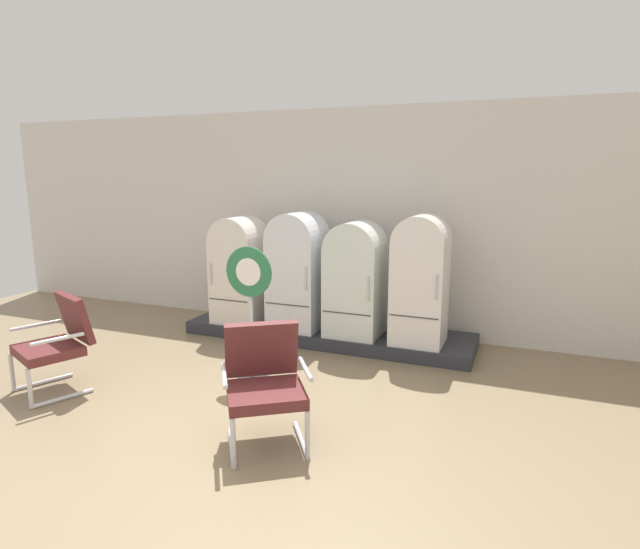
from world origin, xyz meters
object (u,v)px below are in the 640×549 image
Objects in this scene: refrigerator_3 at (420,276)px; sign_stand at (250,313)px; refrigerator_2 at (355,276)px; refrigerator_0 at (239,267)px; armchair_left at (58,339)px; refrigerator_1 at (298,267)px; armchair_right at (264,379)px.

refrigerator_3 is 1.07× the size of sign_stand.
refrigerator_0 is at bearing -179.55° from refrigerator_2.
refrigerator_2 is at bearing 178.47° from refrigerator_3.
refrigerator_3 reaches higher than armchair_left.
refrigerator_1 reaches higher than armchair_right.
refrigerator_1 reaches higher than refrigerator_0.
refrigerator_3 is at bearing 43.74° from sign_stand.
refrigerator_1 is at bearing 108.70° from armchair_right.
armchair_right is at bearing -71.30° from refrigerator_1.
sign_stand is (0.95, -1.39, -0.18)m from refrigerator_0.
refrigerator_0 is 0.93× the size of refrigerator_3.
armchair_left is (-1.51, -2.35, -0.42)m from refrigerator_1.
refrigerator_2 is 1.47× the size of armchair_left.
armchair_left is at bearing -106.06° from refrigerator_0.
refrigerator_2 reaches higher than sign_stand.
refrigerator_0 reaches higher than sign_stand.
refrigerator_2 reaches higher than armchair_left.
armchair_right is (1.67, -2.44, -0.38)m from refrigerator_0.
refrigerator_2 is 0.99× the size of sign_stand.
refrigerator_1 is 1.06× the size of sign_stand.
armchair_right is at bearing -88.52° from refrigerator_2.
refrigerator_1 is (0.84, 0.03, 0.04)m from refrigerator_0.
refrigerator_1 is 1.56m from refrigerator_3.
refrigerator_0 reaches higher than armchair_right.
armchair_left is 1.88m from sign_stand.
refrigerator_3 reaches higher than refrigerator_0.
refrigerator_1 is at bearing 1.74° from refrigerator_0.
refrigerator_1 is 1.06× the size of refrigerator_2.
refrigerator_0 is 1.70m from sign_stand.
sign_stand is at bearing -115.01° from refrigerator_2.
refrigerator_3 is (0.79, -0.02, 0.06)m from refrigerator_2.
refrigerator_3 is (1.56, -0.03, 0.01)m from refrigerator_1.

